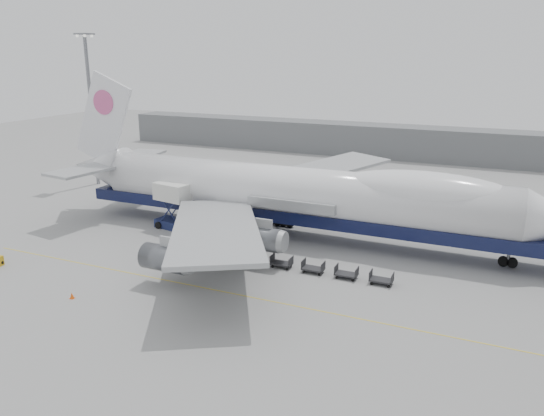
% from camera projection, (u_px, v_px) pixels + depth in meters
% --- Properties ---
extents(ground, '(260.00, 260.00, 0.00)m').
position_uv_depth(ground, '(252.00, 270.00, 56.69)').
color(ground, gray).
rests_on(ground, ground).
extents(apron_line, '(60.00, 0.15, 0.01)m').
position_uv_depth(apron_line, '(225.00, 292.00, 51.42)').
color(apron_line, gold).
rests_on(apron_line, ground).
extents(hangar, '(110.00, 8.00, 7.00)m').
position_uv_depth(hangar, '(346.00, 139.00, 121.02)').
color(hangar, slate).
rests_on(hangar, ground).
extents(floodlight_mast, '(2.40, 2.40, 25.43)m').
position_uv_depth(floodlight_mast, '(91.00, 102.00, 90.03)').
color(floodlight_mast, slate).
rests_on(floodlight_mast, ground).
extents(airliner, '(67.00, 55.30, 19.98)m').
position_uv_depth(airliner, '(299.00, 194.00, 65.38)').
color(airliner, white).
rests_on(airliner, ground).
extents(catering_truck, '(5.48, 4.19, 6.13)m').
position_uv_depth(catering_truck, '(173.00, 203.00, 69.21)').
color(catering_truck, '#18214A').
rests_on(catering_truck, ground).
extents(traffic_cone, '(0.42, 0.42, 0.62)m').
position_uv_depth(traffic_cone, '(72.00, 296.00, 50.00)').
color(traffic_cone, '#ED510C').
rests_on(traffic_cone, ground).
extents(dolly_0, '(2.30, 1.35, 1.30)m').
position_uv_depth(dolly_0, '(195.00, 248.00, 61.44)').
color(dolly_0, '#2D2D30').
rests_on(dolly_0, ground).
extents(dolly_1, '(2.30, 1.35, 1.30)m').
position_uv_depth(dolly_1, '(223.00, 253.00, 60.03)').
color(dolly_1, '#2D2D30').
rests_on(dolly_1, ground).
extents(dolly_2, '(2.30, 1.35, 1.30)m').
position_uv_depth(dolly_2, '(251.00, 258.00, 58.63)').
color(dolly_2, '#2D2D30').
rests_on(dolly_2, ground).
extents(dolly_3, '(2.30, 1.35, 1.30)m').
position_uv_depth(dolly_3, '(282.00, 263.00, 57.22)').
color(dolly_3, '#2D2D30').
rests_on(dolly_3, ground).
extents(dolly_4, '(2.30, 1.35, 1.30)m').
position_uv_depth(dolly_4, '(313.00, 268.00, 55.82)').
color(dolly_4, '#2D2D30').
rests_on(dolly_4, ground).
extents(dolly_5, '(2.30, 1.35, 1.30)m').
position_uv_depth(dolly_5, '(346.00, 273.00, 54.42)').
color(dolly_5, '#2D2D30').
rests_on(dolly_5, ground).
extents(dolly_6, '(2.30, 1.35, 1.30)m').
position_uv_depth(dolly_6, '(381.00, 279.00, 53.01)').
color(dolly_6, '#2D2D30').
rests_on(dolly_6, ground).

